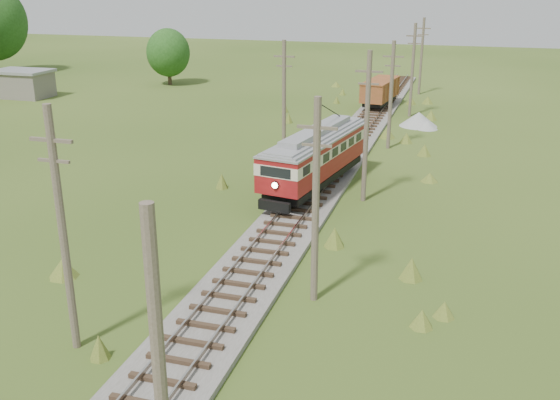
% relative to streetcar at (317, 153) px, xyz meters
% --- Properties ---
extents(railbed_main, '(3.60, 96.00, 0.57)m').
position_rel_streetcar_xyz_m(railbed_main, '(0.00, 2.06, -2.33)').
color(railbed_main, '#605B54').
rests_on(railbed_main, ground).
extents(streetcar, '(4.60, 11.86, 5.36)m').
position_rel_streetcar_xyz_m(streetcar, '(0.00, 0.00, 0.00)').
color(streetcar, black).
rests_on(streetcar, ground).
extents(gondola, '(3.24, 7.60, 2.45)m').
position_rel_streetcar_xyz_m(gondola, '(0.00, 28.05, -0.64)').
color(gondola, black).
rests_on(gondola, ground).
extents(gravel_pile, '(3.57, 3.79, 1.30)m').
position_rel_streetcar_xyz_m(gravel_pile, '(4.75, 20.71, -1.91)').
color(gravel_pile, gray).
rests_on(gravel_pile, ground).
extents(utility_pole_r_1, '(0.30, 0.30, 8.80)m').
position_rel_streetcar_xyz_m(utility_pole_r_1, '(3.10, -26.94, 1.88)').
color(utility_pole_r_1, brown).
rests_on(utility_pole_r_1, ground).
extents(utility_pole_r_2, '(1.60, 0.30, 8.60)m').
position_rel_streetcar_xyz_m(utility_pole_r_2, '(3.30, -13.94, 1.90)').
color(utility_pole_r_2, brown).
rests_on(utility_pole_r_2, ground).
extents(utility_pole_r_3, '(1.60, 0.30, 9.00)m').
position_rel_streetcar_xyz_m(utility_pole_r_3, '(3.20, -0.94, 2.11)').
color(utility_pole_r_3, brown).
rests_on(utility_pole_r_3, ground).
extents(utility_pole_r_4, '(1.60, 0.30, 8.40)m').
position_rel_streetcar_xyz_m(utility_pole_r_4, '(3.00, 12.06, 1.80)').
color(utility_pole_r_4, brown).
rests_on(utility_pole_r_4, ground).
extents(utility_pole_r_5, '(1.60, 0.30, 8.90)m').
position_rel_streetcar_xyz_m(utility_pole_r_5, '(3.40, 25.06, 2.05)').
color(utility_pole_r_5, brown).
rests_on(utility_pole_r_5, ground).
extents(utility_pole_r_6, '(1.60, 0.30, 8.70)m').
position_rel_streetcar_xyz_m(utility_pole_r_6, '(3.20, 38.06, 1.95)').
color(utility_pole_r_6, brown).
rests_on(utility_pole_r_6, ground).
extents(utility_pole_l_a, '(1.60, 0.30, 9.00)m').
position_rel_streetcar_xyz_m(utility_pole_l_a, '(-4.20, -19.94, 2.11)').
color(utility_pole_l_a, brown).
rests_on(utility_pole_l_a, ground).
extents(utility_pole_l_b, '(1.60, 0.30, 8.60)m').
position_rel_streetcar_xyz_m(utility_pole_l_b, '(-4.50, 8.06, 1.90)').
color(utility_pole_l_b, brown).
rests_on(utility_pole_l_b, ground).
extents(tree_mid_a, '(5.46, 5.46, 7.03)m').
position_rel_streetcar_xyz_m(tree_mid_a, '(-28.00, 36.06, 1.50)').
color(tree_mid_a, '#38281C').
rests_on(tree_mid_a, ground).
extents(shed, '(6.40, 4.40, 3.10)m').
position_rel_streetcar_xyz_m(shed, '(-40.00, 23.06, -0.95)').
color(shed, slate).
rests_on(shed, ground).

